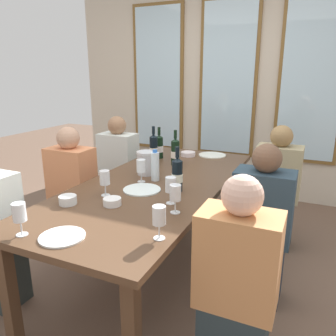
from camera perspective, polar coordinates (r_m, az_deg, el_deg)
name	(u,v)px	position (r m, az deg, el deg)	size (l,w,h in m)	color
ground_plane	(156,268)	(2.84, -2.05, -16.75)	(12.00, 12.00, 0.00)	brown
back_wall_with_windows	(229,80)	(4.32, 10.33, 14.65)	(4.18, 0.10, 2.90)	beige
dining_table	(155,191)	(2.54, -2.20, -3.93)	(0.98, 2.28, 0.74)	brown
white_plate_0	(62,237)	(1.79, -17.67, -11.15)	(0.23, 0.23, 0.01)	white
white_plate_1	(212,155)	(3.35, 7.59, 2.20)	(0.27, 0.27, 0.01)	white
white_plate_2	(142,190)	(2.35, -4.49, -3.71)	(0.26, 0.26, 0.01)	white
metal_pitcher	(146,163)	(2.69, -3.75, 0.89)	(0.16, 0.16, 0.19)	silver
wine_bottle_0	(175,152)	(2.95, 1.25, 2.79)	(0.08, 0.08, 0.32)	black
wine_bottle_1	(159,146)	(3.20, -1.52, 3.70)	(0.08, 0.08, 0.30)	black
wine_bottle_2	(177,175)	(2.29, 1.59, -1.13)	(0.08, 0.08, 0.32)	black
wine_bottle_3	(154,148)	(3.06, -2.47, 3.41)	(0.08, 0.08, 0.33)	black
tasting_bowl_0	(188,154)	(3.31, 3.45, 2.42)	(0.14, 0.14, 0.04)	white
tasting_bowl_1	(112,202)	(2.11, -9.53, -5.71)	(0.11, 0.11, 0.05)	white
tasting_bowl_2	(68,200)	(2.19, -16.79, -5.26)	(0.11, 0.11, 0.05)	white
water_bottle	(155,166)	(2.53, -2.21, 0.33)	(0.06, 0.06, 0.24)	white
wine_glass_0	(159,217)	(1.65, -1.54, -8.36)	(0.07, 0.07, 0.17)	white
wine_glass_1	(171,186)	(2.08, 0.47, -3.10)	(0.07, 0.07, 0.17)	white
wine_glass_2	(175,193)	(1.94, 1.26, -4.38)	(0.07, 0.07, 0.17)	white
wine_glass_3	(19,214)	(1.84, -24.11, -7.16)	(0.07, 0.07, 0.17)	white
wine_glass_4	(141,167)	(2.50, -4.65, 0.18)	(0.07, 0.07, 0.17)	white
wine_glass_5	(105,178)	(2.25, -10.78, -1.74)	(0.07, 0.07, 0.17)	white
seated_person_0	(119,171)	(3.58, -8.40, -0.54)	(0.38, 0.24, 1.11)	#2F2441
seated_person_1	(276,190)	(3.12, 18.07, -3.68)	(0.38, 0.24, 1.11)	#2C393D
seated_person_3	(236,290)	(1.75, 11.57, -19.79)	(0.38, 0.24, 1.11)	#2A373C
seated_person_4	(73,193)	(3.02, -15.99, -4.21)	(0.38, 0.24, 1.11)	#32263A
seated_person_5	(261,229)	(2.36, 15.63, -9.95)	(0.38, 0.24, 1.11)	#212936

